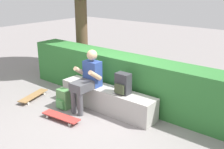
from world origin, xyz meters
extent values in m
plane|color=gray|center=(0.00, 0.00, 0.00)|extent=(24.00, 24.00, 0.00)
cube|color=#B2ACA7|center=(0.00, 0.31, 0.23)|extent=(2.15, 0.43, 0.46)
cube|color=#2D4793|center=(-0.32, 0.24, 0.72)|extent=(0.34, 0.22, 0.52)
sphere|color=#D8AD84|center=(-0.32, 0.24, 1.10)|extent=(0.21, 0.21, 0.21)
cube|color=#4C4C51|center=(-0.32, -0.07, 0.54)|extent=(0.32, 0.40, 0.17)
cylinder|color=#4C4C51|center=(-0.41, -0.22, 0.23)|extent=(0.11, 0.11, 0.46)
cylinder|color=#4C4C51|center=(-0.23, -0.22, 0.23)|extent=(0.11, 0.11, 0.46)
cylinder|color=#D8AD84|center=(-0.52, 0.10, 0.76)|extent=(0.09, 0.33, 0.27)
cylinder|color=#D8AD84|center=(-0.12, 0.10, 0.76)|extent=(0.09, 0.33, 0.27)
cube|color=#BC3833|center=(-0.37, -0.59, 0.08)|extent=(0.82, 0.28, 0.02)
cylinder|color=silver|center=(-0.10, -0.49, 0.03)|extent=(0.06, 0.04, 0.05)
cylinder|color=silver|center=(-0.08, -0.63, 0.03)|extent=(0.06, 0.04, 0.05)
cylinder|color=silver|center=(-0.66, -0.55, 0.03)|extent=(0.06, 0.04, 0.05)
cylinder|color=silver|center=(-0.64, -0.69, 0.03)|extent=(0.06, 0.04, 0.05)
cube|color=olive|center=(-1.60, -0.32, 0.08)|extent=(0.42, 0.82, 0.02)
cylinder|color=silver|center=(-1.75, -0.07, 0.03)|extent=(0.05, 0.06, 0.05)
cylinder|color=silver|center=(-1.61, -0.03, 0.03)|extent=(0.05, 0.06, 0.05)
cylinder|color=silver|center=(-1.59, -0.61, 0.03)|extent=(0.05, 0.06, 0.05)
cylinder|color=silver|center=(-1.45, -0.57, 0.03)|extent=(0.05, 0.06, 0.05)
cube|color=#333338|center=(0.40, 0.31, 0.66)|extent=(0.28, 0.18, 0.40)
cube|color=#3B442C|center=(0.40, 0.19, 0.58)|extent=(0.20, 0.05, 0.18)
cube|color=#51894C|center=(-0.72, -0.19, 0.20)|extent=(0.28, 0.18, 0.40)
cube|color=#539D52|center=(-0.72, -0.30, 0.12)|extent=(0.20, 0.05, 0.18)
cube|color=#307433|center=(0.27, 0.89, 0.50)|extent=(5.71, 0.60, 1.00)
cylinder|color=brown|center=(-2.13, 1.77, 1.43)|extent=(0.33, 0.33, 2.86)
camera|label=1|loc=(3.16, -3.44, 2.41)|focal=42.61mm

